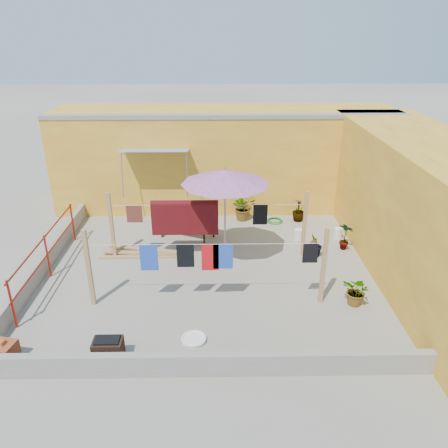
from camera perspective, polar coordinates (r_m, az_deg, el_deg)
The scene contains 21 objects.
ground at distance 11.00m, azimuth -2.05°, elevation -6.10°, with size 80.00×80.00×0.00m, color #9E998E.
wall_back at distance 14.72m, azimuth 0.13°, elevation 8.70°, with size 11.00×3.27×3.21m.
wall_right at distance 11.41m, azimuth 24.93°, elevation 1.62°, with size 2.40×9.00×3.20m, color gold.
parapet_front at distance 7.96m, azimuth -2.52°, elevation -17.83°, with size 8.30×0.16×0.44m, color gray.
parapet_left at distance 11.71m, azimuth -22.53°, elevation -4.88°, with size 0.16×7.30×0.44m, color gray.
red_railing at distance 11.24m, azimuth -22.18°, elevation -3.16°, with size 0.05×4.20×1.10m.
clothesline_rig at distance 11.00m, azimuth -4.53°, elevation 0.06°, with size 5.09×2.35×1.80m.
patio_umbrella at distance 10.44m, azimuth 0.14°, elevation 6.11°, with size 2.55×2.55×2.57m.
outdoor_table at distance 12.47m, azimuth -4.83°, elevation 1.05°, with size 1.74×1.35×0.73m.
brick_stack at distance 9.15m, azimuth -27.16°, elevation -14.70°, with size 0.61×0.49×0.47m.
lumber_pile at distance 11.86m, azimuth -10.46°, elevation -3.73°, with size 2.28×0.63×0.14m.
brazier at distance 8.47m, azimuth -14.87°, elevation -15.62°, with size 0.53×0.36×0.48m.
white_basin at distance 8.76m, azimuth -3.97°, elevation -14.76°, with size 0.49×0.49×0.09m.
water_jug_a at distance 12.62m, azimuth 9.68°, elevation -1.39°, with size 0.24×0.24×0.38m.
water_jug_b at distance 12.98m, azimuth 14.64°, elevation -1.16°, with size 0.23×0.23×0.36m.
green_hose at distance 13.77m, azimuth 6.64°, elevation 0.43°, with size 0.51×0.51×0.07m.
plant_back_a at distance 13.71m, azimuth 2.57°, elevation 2.22°, with size 0.75×0.65×0.84m, color #215A19.
plant_back_b at distance 13.82m, azimuth 9.73°, elevation 1.81°, with size 0.40×0.40×0.72m, color #215A19.
plant_right_a at distance 12.28m, azimuth 15.55°, elevation -1.51°, with size 0.42×0.29×0.80m, color #215A19.
plant_right_b at distance 11.72m, azimuth 11.91°, elevation -2.73°, with size 0.37×0.30×0.68m, color #215A19.
plant_right_c at distance 10.00m, azimuth 17.01°, elevation -8.43°, with size 0.60×0.52×0.67m, color #215A19.
Camera 1 is at (0.24, -9.49, 5.55)m, focal length 35.00 mm.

